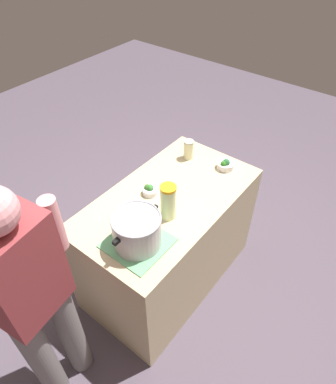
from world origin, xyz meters
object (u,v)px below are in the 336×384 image
mason_jar (189,149)px  broccoli_bowl_front (150,190)px  broccoli_bowl_center (225,165)px  cooking_pot (137,230)px  lemonade_pitcher (168,202)px  person_cook (36,302)px

mason_jar → broccoli_bowl_front: mason_jar is taller
broccoli_bowl_center → broccoli_bowl_front: bearing=-25.0°
cooking_pot → broccoli_bowl_front: (-0.37, -0.22, -0.08)m
lemonade_pitcher → cooking_pot: bearing=-0.4°
person_cook → cooking_pot: bearing=167.8°
cooking_pot → mason_jar: cooking_pot is taller
mason_jar → lemonade_pitcher: bearing=24.1°
mason_jar → person_cook: size_ratio=0.09×
cooking_pot → broccoli_bowl_center: bearing=178.0°
lemonade_pitcher → mason_jar: lemonade_pitcher is taller
broccoli_bowl_front → person_cook: size_ratio=0.06×
lemonade_pitcher → person_cook: size_ratio=0.15×
lemonade_pitcher → broccoli_bowl_center: bearing=177.4°
cooking_pot → person_cook: (0.59, -0.13, -0.08)m
person_cook → broccoli_bowl_center: bearing=173.9°
broccoli_bowl_front → person_cook: person_cook is taller
broccoli_bowl_center → person_cook: person_cook is taller
mason_jar → broccoli_bowl_front: (0.48, 0.03, -0.04)m
broccoli_bowl_front → lemonade_pitcher: bearing=68.5°
mason_jar → broccoli_bowl_center: size_ratio=1.19×
person_cook → lemonade_pitcher: bearing=171.5°
broccoli_bowl_center → person_cook: (1.50, -0.16, 0.00)m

